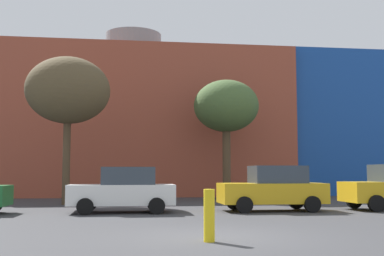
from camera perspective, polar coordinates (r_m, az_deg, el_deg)
name	(u,v)px	position (r m, az deg, el deg)	size (l,w,h in m)	color
ground_plane	(213,236)	(11.52, 2.54, -12.71)	(200.00, 200.00, 0.00)	#38383A
building_backdrop	(133,126)	(34.70, -7.05, 0.27)	(40.27, 11.39, 11.50)	#9E4733
parked_car_2	(123,190)	(18.22, -8.13, -7.28)	(3.90, 1.92, 1.69)	white
parked_car_3	(273,188)	(19.05, 9.60, -7.08)	(4.03, 1.98, 1.75)	gold
bare_tree_0	(68,91)	(23.57, -14.49, 4.27)	(3.96, 3.96, 6.95)	brown
bare_tree_1	(226,107)	(26.86, 4.08, 2.49)	(3.62, 3.62, 6.64)	brown
bollard_yellow_0	(209,215)	(10.54, 2.05, -10.32)	(0.24, 0.24, 1.13)	yellow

